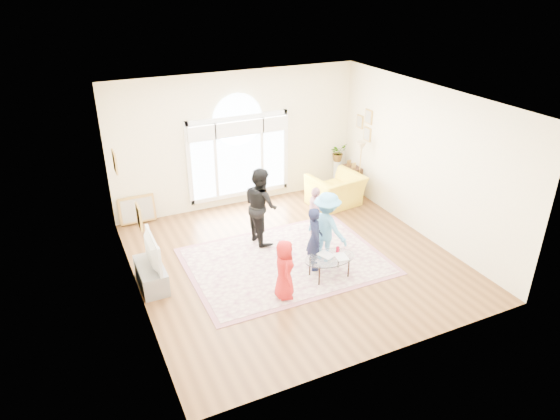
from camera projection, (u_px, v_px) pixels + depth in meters
name	position (u px, v px, depth m)	size (l,w,h in m)	color
ground	(294.00, 259.00, 9.94)	(6.00, 6.00, 0.00)	#55351A
room_shell	(241.00, 143.00, 11.56)	(6.00, 6.00, 6.00)	beige
area_rug	(286.00, 261.00, 9.87)	(3.60, 2.60, 0.02)	beige
rug_border	(286.00, 261.00, 9.87)	(3.80, 2.80, 0.01)	#965B64
tv_console	(151.00, 275.00, 9.04)	(0.45, 1.00, 0.42)	gray
television	(149.00, 252.00, 8.83)	(0.17, 1.01, 0.58)	black
coffee_table	(330.00, 258.00, 9.22)	(0.99, 0.64, 0.54)	silver
armchair	(336.00, 190.00, 12.06)	(1.19, 1.04, 0.77)	yellow
side_cabinet	(350.00, 180.00, 12.77)	(0.40, 0.50, 0.70)	black
floor_lamp	(361.00, 151.00, 11.96)	(0.28, 0.28, 1.51)	black
plant_pedestal	(337.00, 173.00, 13.16)	(0.20, 0.20, 0.70)	white
potted_plant	(338.00, 152.00, 12.91)	(0.42, 0.37, 0.47)	#33722D
leaning_picture	(139.00, 223.00, 11.35)	(0.80, 0.05, 0.62)	tan
child_red	(284.00, 269.00, 8.57)	(0.54, 0.35, 1.10)	red
child_navy	(315.00, 239.00, 9.38)	(0.46, 0.30, 1.26)	#141934
child_black	(261.00, 205.00, 10.26)	(0.79, 0.62, 1.62)	black
child_pink	(315.00, 213.00, 10.46)	(0.68, 0.28, 1.16)	#EAA2AD
child_blue	(327.00, 227.00, 9.61)	(0.92, 0.53, 1.43)	#54A8DC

